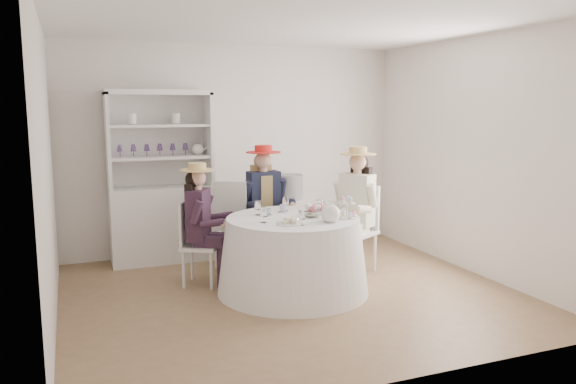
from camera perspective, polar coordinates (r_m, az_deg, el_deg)
name	(u,v)px	position (r m, az deg, el deg)	size (l,w,h in m)	color
ground	(292,294)	(5.89, 0.36, -10.29)	(4.50, 4.50, 0.00)	brown
ceiling	(292,24)	(5.61, 0.39, 16.73)	(4.50, 4.50, 0.00)	white
wall_back	(236,149)	(7.48, -5.34, 4.36)	(4.50, 4.50, 0.00)	silver
wall_front	(403,193)	(3.82, 11.57, -0.06)	(4.50, 4.50, 0.00)	silver
wall_left	(46,174)	(5.20, -23.33, 1.72)	(4.50, 4.50, 0.00)	silver
wall_right	(475,156)	(6.75, 18.43, 3.47)	(4.50, 4.50, 0.00)	silver
tea_table	(293,255)	(5.85, 0.50, -6.40)	(1.57, 1.57, 0.79)	white
hutch	(162,201)	(7.11, -12.72, -0.93)	(1.38, 0.80, 2.11)	silver
side_table	(290,224)	(7.61, 0.22, -3.25)	(0.43, 0.43, 0.67)	silver
hatbox	(290,187)	(7.52, 0.22, 0.51)	(0.34, 0.34, 0.34)	black
guest_left	(200,217)	(6.06, -8.88, -2.52)	(0.56, 0.51, 1.33)	silver
guest_mid	(264,198)	(6.70, -2.43, -0.65)	(0.53, 0.55, 1.46)	silver
guest_right	(356,202)	(6.49, 6.91, -1.04)	(0.62, 0.57, 1.46)	silver
spare_chair	(232,221)	(6.74, -5.71, -2.90)	(0.59, 0.59, 1.05)	silver
teacup_a	(268,213)	(5.86, -2.01, -2.10)	(0.08, 0.08, 0.06)	white
teacup_b	(283,209)	(6.02, -0.50, -1.73)	(0.08, 0.08, 0.07)	white
teacup_c	(315,212)	(5.92, 2.71, -1.99)	(0.08, 0.08, 0.06)	white
flower_bowl	(313,214)	(5.80, 2.51, -2.25)	(0.22, 0.22, 0.06)	white
flower_arrangement	(315,208)	(5.78, 2.79, -1.66)	(0.18, 0.19, 0.07)	#DF6F7E
table_teapot	(331,214)	(5.54, 4.35, -2.19)	(0.27, 0.19, 0.20)	white
sandwich_plate	(290,223)	(5.43, 0.17, -3.13)	(0.26, 0.26, 0.06)	white
cupcake_stand	(347,210)	(5.75, 5.98, -1.86)	(0.23, 0.23, 0.22)	white
stemware_set	(293,210)	(5.75, 0.51, -1.86)	(0.81, 0.84, 0.15)	white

